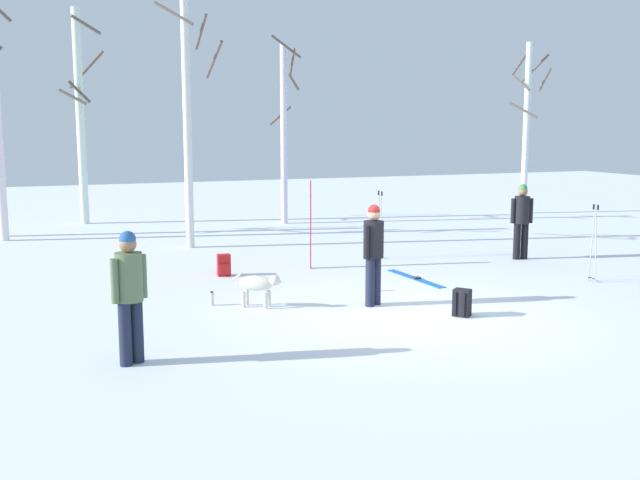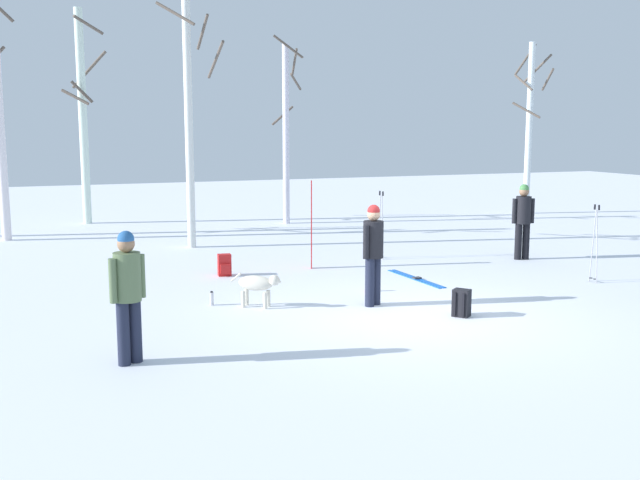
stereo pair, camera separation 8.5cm
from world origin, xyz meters
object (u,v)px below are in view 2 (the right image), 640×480
Objects in this scene: dog at (258,285)px; backpack_1 at (462,303)px; water_bottle_1 at (212,299)px; water_bottle_0 at (368,285)px; ski_pair_lying_0 at (416,278)px; birch_tree_2 at (83,114)px; ski_poles_0 at (381,223)px; birch_tree_3 at (189,106)px; ski_pair_planted_0 at (311,225)px; backpack_0 at (225,265)px; person_2 at (523,217)px; person_0 at (128,288)px; person_3 at (373,248)px; birch_tree_5 at (529,124)px; ski_poles_1 at (595,241)px; birch_tree_4 at (286,130)px.

dog is 3.36m from backpack_1.
water_bottle_0 is at bearing -0.23° from water_bottle_1.
ski_pair_lying_0 is 13.02m from birch_tree_2.
ski_poles_0 is at bearing 40.76° from dog.
ski_pair_lying_0 is 0.29× the size of birch_tree_3.
ski_pair_planted_0 is at bearing -165.41° from ski_poles_0.
backpack_0 is 0.07× the size of birch_tree_2.
dog reaches higher than ski_pair_lying_0.
person_2 is at bearing 17.28° from dog.
person_0 is 0.88× the size of ski_pair_lying_0.
water_bottle_0 is (-1.37, -0.67, 0.10)m from ski_pair_lying_0.
backpack_0 is at bearing -176.45° from ski_pair_planted_0.
person_2 and person_3 have the same top height.
person_2 is 7.27m from dog.
person_3 is at bearing -78.06° from birch_tree_3.
person_3 is at bearing -74.68° from birch_tree_2.
birch_tree_3 is (1.01, 6.20, 3.37)m from water_bottle_1.
ski_poles_0 is at bearing 32.79° from water_bottle_1.
person_2 is 0.30× the size of birch_tree_5.
person_0 is 8.55m from ski_poles_0.
dog reaches higher than water_bottle_0.
ski_poles_0 is 4.72m from ski_poles_1.
backpack_1 is 9.37m from birch_tree_3.
ski_pair_planted_0 is at bearing 86.02° from person_3.
water_bottle_1 is at bearing -99.22° from birch_tree_3.
ski_pair_lying_0 is 4.33m from water_bottle_1.
ski_poles_1 is 0.23× the size of birch_tree_2.
person_2 is 2.32× the size of dog.
water_bottle_1 is (-4.28, -0.66, 0.11)m from ski_pair_lying_0.
birch_tree_4 reaches higher than ski_poles_0.
water_bottle_1 is (-2.78, -2.51, -0.82)m from ski_pair_planted_0.
ski_pair_planted_0 reaches higher than ski_pair_lying_0.
birch_tree_5 is (9.83, 11.43, 2.88)m from backpack_1.
ski_poles_1 is (3.06, -1.54, 0.80)m from ski_pair_lying_0.
birch_tree_4 is (5.78, -2.31, -0.50)m from birch_tree_2.
dog is 3.03× the size of water_bottle_1.
birch_tree_2 is at bearing 101.04° from backpack_0.
birch_tree_3 is (-6.34, 7.08, 2.68)m from ski_poles_1.
backpack_1 is 4.16m from water_bottle_1.
water_bottle_1 reaches higher than water_bottle_0.
person_3 is 2.86m from water_bottle_1.
backpack_1 is 0.08× the size of birch_tree_5.
ski_pair_lying_0 is at bearing 16.74° from dog.
ski_pair_lying_0 is at bearing -92.83° from birch_tree_4.
dog is at bearing 43.50° from person_0.
backpack_0 is at bearing 174.43° from person_2.
backpack_0 is at bearing 120.36° from backpack_1.
person_0 reaches higher than dog.
birch_tree_5 is (9.08, 8.56, 3.08)m from ski_pair_lying_0.
birch_tree_5 is (15.07, 11.92, 2.11)m from person_0.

